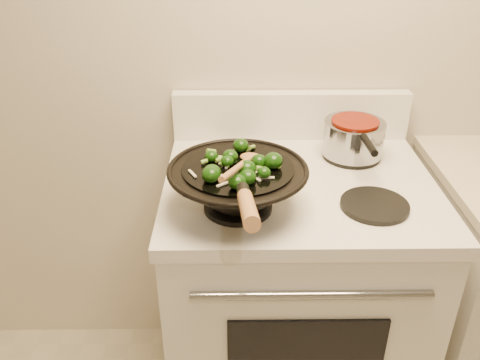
{
  "coord_description": "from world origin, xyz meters",
  "views": [
    {
      "loc": [
        -0.24,
        -0.11,
        1.64
      ],
      "look_at": [
        -0.22,
        1.0,
        1.02
      ],
      "focal_mm": 38.0,
      "sensor_mm": 36.0,
      "label": 1
    }
  ],
  "objects": [
    {
      "name": "stove",
      "position": [
        -0.05,
        1.17,
        0.47
      ],
      "size": [
        0.78,
        0.67,
        1.08
      ],
      "color": "white",
      "rests_on": "ground"
    },
    {
      "name": "wok",
      "position": [
        -0.23,
        1.02,
        0.99
      ],
      "size": [
        0.36,
        0.6,
        0.23
      ],
      "color": "black",
      "rests_on": "stove"
    },
    {
      "name": "stirfry",
      "position": [
        -0.22,
        0.99,
        1.06
      ],
      "size": [
        0.24,
        0.24,
        0.04
      ],
      "color": "black",
      "rests_on": "wok"
    },
    {
      "name": "wooden_spoon",
      "position": [
        -0.21,
        0.99,
        1.07
      ],
      "size": [
        0.11,
        0.26,
        0.08
      ],
      "color": "#A16E3F",
      "rests_on": "wok"
    },
    {
      "name": "saucepan",
      "position": [
        0.13,
        1.32,
        0.99
      ],
      "size": [
        0.19,
        0.3,
        0.11
      ],
      "color": "gray",
      "rests_on": "stove"
    }
  ]
}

